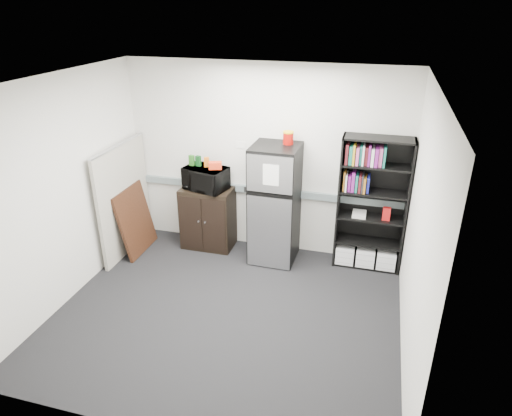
% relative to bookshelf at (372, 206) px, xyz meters
% --- Properties ---
extents(floor, '(4.00, 4.00, 0.00)m').
position_rel_bookshelf_xyz_m(floor, '(-1.53, -1.57, -0.91)').
color(floor, black).
rests_on(floor, ground).
extents(wall_back, '(4.00, 0.02, 2.70)m').
position_rel_bookshelf_xyz_m(wall_back, '(-1.53, 0.18, 0.44)').
color(wall_back, silver).
rests_on(wall_back, floor).
extents(wall_right, '(0.02, 3.50, 2.70)m').
position_rel_bookshelf_xyz_m(wall_right, '(0.47, -1.57, 0.44)').
color(wall_right, silver).
rests_on(wall_right, floor).
extents(wall_left, '(0.02, 3.50, 2.70)m').
position_rel_bookshelf_xyz_m(wall_left, '(-3.53, -1.57, 0.44)').
color(wall_left, silver).
rests_on(wall_left, floor).
extents(ceiling, '(4.00, 3.50, 0.02)m').
position_rel_bookshelf_xyz_m(ceiling, '(-1.53, -1.57, 1.79)').
color(ceiling, white).
rests_on(ceiling, wall_back).
extents(electrical_raceway, '(3.92, 0.05, 0.10)m').
position_rel_bookshelf_xyz_m(electrical_raceway, '(-1.53, 0.15, -0.01)').
color(electrical_raceway, gray).
rests_on(electrical_raceway, wall_back).
extents(wall_note, '(0.14, 0.00, 0.10)m').
position_rel_bookshelf_xyz_m(wall_note, '(-1.88, 0.18, 0.64)').
color(wall_note, white).
rests_on(wall_note, wall_back).
extents(bookshelf, '(0.90, 0.34, 1.85)m').
position_rel_bookshelf_xyz_m(bookshelf, '(0.00, 0.00, 0.00)').
color(bookshelf, black).
rests_on(bookshelf, floor).
extents(cubicle_partition, '(0.06, 1.30, 1.62)m').
position_rel_bookshelf_xyz_m(cubicle_partition, '(-3.43, -0.49, -0.10)').
color(cubicle_partition, '#A29C90').
rests_on(cubicle_partition, floor).
extents(cabinet, '(0.75, 0.50, 0.93)m').
position_rel_bookshelf_xyz_m(cabinet, '(-2.33, -0.06, -0.45)').
color(cabinet, black).
rests_on(cabinet, floor).
extents(microwave, '(0.67, 0.53, 0.33)m').
position_rel_bookshelf_xyz_m(microwave, '(-2.33, -0.08, 0.18)').
color(microwave, black).
rests_on(microwave, cabinet).
extents(snack_box_a, '(0.08, 0.07, 0.15)m').
position_rel_bookshelf_xyz_m(snack_box_a, '(-2.54, -0.05, 0.42)').
color(snack_box_a, '#245F1B').
rests_on(snack_box_a, microwave).
extents(snack_box_b, '(0.08, 0.07, 0.15)m').
position_rel_bookshelf_xyz_m(snack_box_b, '(-2.44, -0.05, 0.42)').
color(snack_box_b, '#0D3C14').
rests_on(snack_box_b, microwave).
extents(snack_box_c, '(0.08, 0.07, 0.14)m').
position_rel_bookshelf_xyz_m(snack_box_c, '(-2.31, -0.05, 0.42)').
color(snack_box_c, '#C76112').
rests_on(snack_box_c, microwave).
extents(snack_bag, '(0.20, 0.15, 0.10)m').
position_rel_bookshelf_xyz_m(snack_bag, '(-2.17, -0.10, 0.40)').
color(snack_bag, red).
rests_on(snack_bag, microwave).
extents(refrigerator, '(0.64, 0.67, 1.68)m').
position_rel_bookshelf_xyz_m(refrigerator, '(-1.30, -0.14, -0.07)').
color(refrigerator, black).
rests_on(refrigerator, floor).
extents(coffee_can, '(0.14, 0.14, 0.19)m').
position_rel_bookshelf_xyz_m(coffee_can, '(-1.16, -0.02, 0.86)').
color(coffee_can, '#9C0C07').
rests_on(coffee_can, refrigerator).
extents(framed_poster, '(0.24, 0.76, 0.97)m').
position_rel_bookshelf_xyz_m(framed_poster, '(-3.30, -0.47, -0.42)').
color(framed_poster, black).
rests_on(framed_poster, floor).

